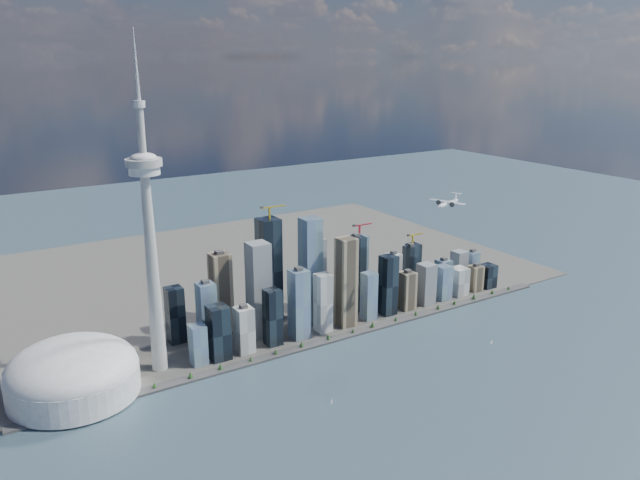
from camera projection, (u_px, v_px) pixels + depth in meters
ground at (415, 402)px, 961.56m from camera, size 4000.00×4000.00×0.00m
seawall at (327, 341)px, 1163.70m from camera, size 1100.00×22.00×4.00m
land at (228, 273)px, 1528.70m from camera, size 1400.00×900.00×3.00m
shoreline_trees at (327, 337)px, 1161.78m from camera, size 960.53×7.20×8.80m
skyscraper_cluster at (329, 285)px, 1244.81m from camera, size 736.00×142.00×234.89m
needle_tower at (150, 237)px, 992.52m from camera, size 56.00×56.00×550.50m
dome_stadium at (73, 373)px, 968.01m from camera, size 200.00×200.00×86.00m
airplane at (448, 203)px, 1115.50m from camera, size 75.35×67.37×18.84m
sailboat_west at (331, 402)px, 956.07m from camera, size 6.43×1.77×8.97m
sailboat_east at (492, 342)px, 1155.84m from camera, size 7.30×2.39×10.11m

